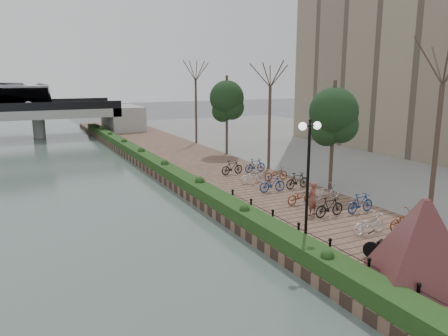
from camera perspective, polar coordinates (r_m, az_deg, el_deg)
ground at (r=15.99m, az=11.83°, el=-15.22°), size 220.00×220.00×0.00m
promenade at (r=32.16m, az=-1.67°, el=-0.62°), size 8.00×75.00×0.50m
inland_pavement at (r=41.29m, az=19.00°, el=1.53°), size 24.00×75.00×0.50m
hedge at (r=33.16m, az=-8.83°, el=0.60°), size 1.10×56.00×0.60m
chain_fence at (r=17.87m, az=11.58°, el=-9.23°), size 0.10×14.10×0.70m
granite_monument at (r=15.47m, az=24.48°, el=-8.96°), size 4.94×4.94×2.95m
lamppost at (r=17.66m, az=11.01°, el=1.61°), size 1.02×0.32×5.06m
motorcycle at (r=17.22m, az=20.97°, el=-9.93°), size 1.17×1.83×1.10m
pedestrian at (r=21.88m, az=11.44°, el=-3.94°), size 0.70×0.56×1.68m
bicycle_parking at (r=25.20m, az=9.92°, el=-2.63°), size 2.40×14.69×1.00m
street_trees at (r=29.42m, az=9.38°, el=4.85°), size 3.20×37.12×6.80m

